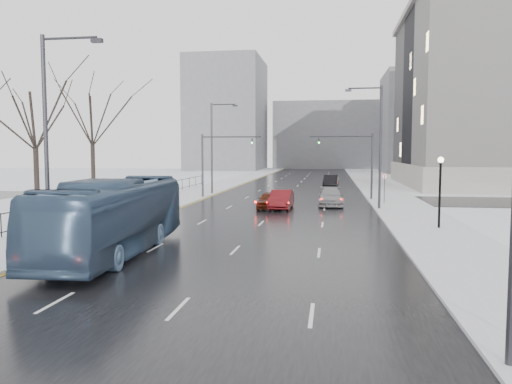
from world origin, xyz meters
The scene contains 24 objects.
road centered at (0.00, 60.00, 0.02)m, with size 16.00×150.00×0.04m, color black.
cross_road centered at (0.00, 48.00, 0.02)m, with size 130.00×10.00×0.04m, color black.
sidewalk_left centered at (-10.50, 60.00, 0.08)m, with size 5.00×150.00×0.16m, color silver.
sidewalk_right centered at (10.50, 60.00, 0.08)m, with size 5.00×150.00×0.16m, color silver.
park_strip centered at (-20.00, 60.00, 0.06)m, with size 14.00×150.00×0.12m, color white.
tree_park_d centered at (-17.80, 34.00, 0.00)m, with size 8.75×8.75×12.50m, color black, non-canonical shape.
tree_park_e centered at (-18.20, 44.00, 0.00)m, with size 9.45×9.45×13.50m, color black, non-canonical shape.
iron_fence centered at (-13.00, 30.00, 0.91)m, with size 0.06×70.00×1.30m.
streetlight_r_near centered at (8.17, 10.00, 5.62)m, with size 2.95×0.25×10.00m.
streetlight_r_mid centered at (8.17, 40.00, 5.62)m, with size 2.95×0.25×10.00m.
streetlight_l_near centered at (-8.17, 20.00, 5.62)m, with size 2.95×0.25×10.00m.
streetlight_l_far centered at (-8.17, 52.00, 5.62)m, with size 2.95×0.25×10.00m.
lamppost_r_mid centered at (11.00, 30.00, 2.94)m, with size 0.36×0.36×4.28m.
mast_signal_right centered at (7.33, 48.00, 4.11)m, with size 6.10×0.33×6.50m.
mast_signal_left centered at (-7.33, 48.00, 4.11)m, with size 6.10×0.33×6.50m.
no_uturn_sign centered at (9.20, 44.00, 2.30)m, with size 0.60×0.06×2.70m.
bldg_far_right centered at (28.00, 115.00, 11.00)m, with size 24.00×20.00×22.00m, color slate.
bldg_far_left centered at (-22.00, 125.00, 14.00)m, with size 18.00×22.00×28.00m, color slate.
bldg_far_center centered at (4.00, 140.00, 9.00)m, with size 30.00×18.00×18.00m, color slate.
bus centered at (-5.30, 20.37, 1.78)m, with size 2.92×12.48×3.48m, color #364D6A.
sedan_center_near centered at (-0.50, 39.35, 0.75)m, with size 1.68×4.18×1.42m, color #44170B.
sedan_right_near centered at (0.50, 39.32, 0.82)m, with size 1.66×4.75×1.57m, color #601014.
sedan_right_far centered at (4.50, 42.48, 0.81)m, with size 2.16×5.30×1.54m, color gray.
sedan_right_distant centered at (4.50, 63.67, 0.89)m, with size 1.79×5.14×1.69m, color black.
Camera 1 is at (4.51, -1.19, 4.78)m, focal length 35.00 mm.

